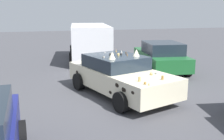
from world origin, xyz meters
The scene contains 4 objects.
ground_plane centered at (0.00, 0.00, 0.00)m, with size 60.00×60.00×0.00m, color #47474C.
art_car_decorated centered at (0.06, 0.02, 0.69)m, with size 4.68×3.03×1.58m.
parked_van_near_right centered at (6.70, -0.30, 1.16)m, with size 5.24×2.85×2.05m.
parked_sedan_row_back_far centered at (2.93, -2.97, 0.72)m, with size 4.23×2.38×1.42m.
Camera 1 is at (-8.37, 2.72, 2.87)m, focal length 42.42 mm.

